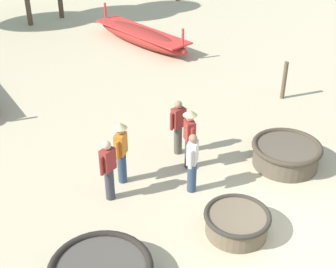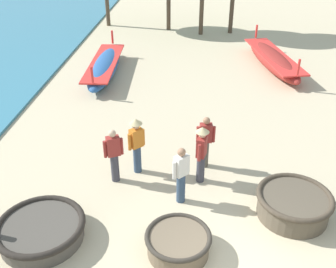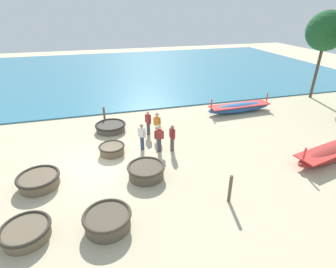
% 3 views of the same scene
% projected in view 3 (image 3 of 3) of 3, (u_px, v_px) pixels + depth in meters
% --- Properties ---
extents(ground_plane, '(80.00, 80.00, 0.00)m').
position_uv_depth(ground_plane, '(98.00, 164.00, 13.62)').
color(ground_plane, '#C6B793').
extents(sea, '(28.00, 52.00, 0.10)m').
position_uv_depth(sea, '(124.00, 71.00, 32.64)').
color(sea, teal).
rests_on(sea, ground).
extents(coracle_nearest, '(1.89, 1.89, 0.57)m').
position_uv_depth(coracle_nearest, '(39.00, 180.00, 11.87)').
color(coracle_nearest, brown).
rests_on(coracle_nearest, ground).
extents(coracle_center, '(1.43, 1.43, 0.51)m').
position_uv_depth(coracle_center, '(112.00, 149.00, 14.49)').
color(coracle_center, brown).
rests_on(coracle_center, ground).
extents(coracle_tilted, '(1.80, 1.80, 0.63)m').
position_uv_depth(coracle_tilted, '(108.00, 220.00, 9.62)').
color(coracle_tilted, brown).
rests_on(coracle_tilted, ground).
extents(coracle_front_left, '(1.81, 1.81, 0.63)m').
position_uv_depth(coracle_front_left, '(146.00, 171.00, 12.48)').
color(coracle_front_left, brown).
rests_on(coracle_front_left, ground).
extents(coracle_upturned, '(1.99, 1.99, 0.48)m').
position_uv_depth(coracle_upturned, '(111.00, 127.00, 17.18)').
color(coracle_upturned, '#4C473F').
rests_on(coracle_upturned, ground).
extents(coracle_weathered, '(1.75, 1.75, 0.50)m').
position_uv_depth(coracle_weathered, '(26.00, 232.00, 9.22)').
color(coracle_weathered, brown).
rests_on(coracle_weathered, ground).
extents(long_boat_blue_hull, '(1.30, 5.28, 1.27)m').
position_uv_depth(long_boat_blue_hull, '(239.00, 108.00, 20.11)').
color(long_boat_blue_hull, '#285693').
rests_on(long_boat_blue_hull, ground).
extents(long_boat_red_hull, '(2.24, 5.60, 1.30)m').
position_uv_depth(long_boat_red_hull, '(333.00, 152.00, 13.99)').
color(long_boat_red_hull, maroon).
rests_on(long_boat_red_hull, ground).
extents(fisherman_with_hat, '(0.40, 0.40, 1.57)m').
position_uv_depth(fisherman_with_hat, '(142.00, 136.00, 14.68)').
color(fisherman_with_hat, '#2D425B').
rests_on(fisherman_with_hat, ground).
extents(fisherman_by_coracle, '(0.53, 0.26, 1.57)m').
position_uv_depth(fisherman_by_coracle, '(172.00, 137.00, 14.55)').
color(fisherman_by_coracle, '#4C473D').
rests_on(fisherman_by_coracle, ground).
extents(fisherman_hauling, '(0.36, 0.52, 1.67)m').
position_uv_depth(fisherman_hauling, '(159.00, 136.00, 14.42)').
color(fisherman_hauling, '#383842').
rests_on(fisherman_hauling, ground).
extents(fisherman_standing_left, '(0.49, 0.34, 1.57)m').
position_uv_depth(fisherman_standing_left, '(148.00, 122.00, 16.41)').
color(fisherman_standing_left, '#383842').
rests_on(fisherman_standing_left, ground).
extents(fisherman_crouching, '(0.42, 0.39, 1.67)m').
position_uv_depth(fisherman_crouching, '(157.00, 123.00, 16.00)').
color(fisherman_crouching, '#2D425B').
rests_on(fisherman_crouching, ground).
extents(mooring_post_inland, '(0.14, 0.14, 1.18)m').
position_uv_depth(mooring_post_inland, '(104.00, 115.00, 18.11)').
color(mooring_post_inland, brown).
rests_on(mooring_post_inland, ground).
extents(mooring_post_mid_beach, '(0.14, 0.14, 1.28)m').
position_uv_depth(mooring_post_mid_beach, '(230.00, 189.00, 10.78)').
color(mooring_post_mid_beach, brown).
rests_on(mooring_post_mid_beach, ground).
extents(tree_leftmost, '(3.14, 3.14, 7.14)m').
position_uv_depth(tree_leftmost, '(327.00, 31.00, 21.04)').
color(tree_leftmost, '#4C3D2D').
rests_on(tree_leftmost, ground).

